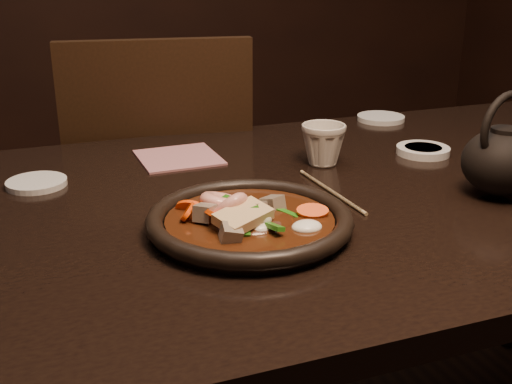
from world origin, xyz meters
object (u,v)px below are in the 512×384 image
object	(u,v)px
table	(385,219)
teapot	(502,158)
chair	(161,204)
plate	(250,221)
tea_cup	(323,143)

from	to	relation	value
table	teapot	bearing A→B (deg)	-44.58
chair	plate	xyz separation A→B (m)	(-0.01, -0.72, 0.24)
table	chair	bearing A→B (deg)	116.97
plate	teapot	distance (m)	0.45
chair	teapot	world-z (taller)	chair
tea_cup	teapot	world-z (taller)	teapot
chair	teapot	bearing A→B (deg)	130.33
plate	table	bearing A→B (deg)	21.45
table	teapot	size ratio (longest dim) A/B	9.03
table	tea_cup	xyz separation A→B (m)	(-0.07, 0.13, 0.12)
table	teapot	world-z (taller)	teapot
chair	teapot	size ratio (longest dim) A/B	5.43
teapot	tea_cup	bearing A→B (deg)	115.68
table	plate	bearing A→B (deg)	-158.55
chair	tea_cup	size ratio (longest dim) A/B	11.06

